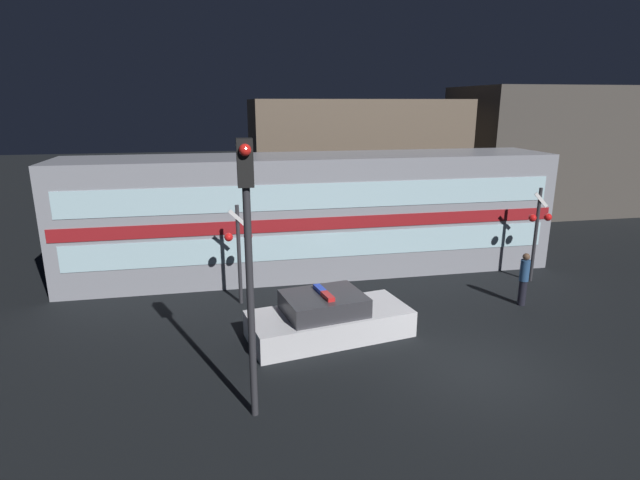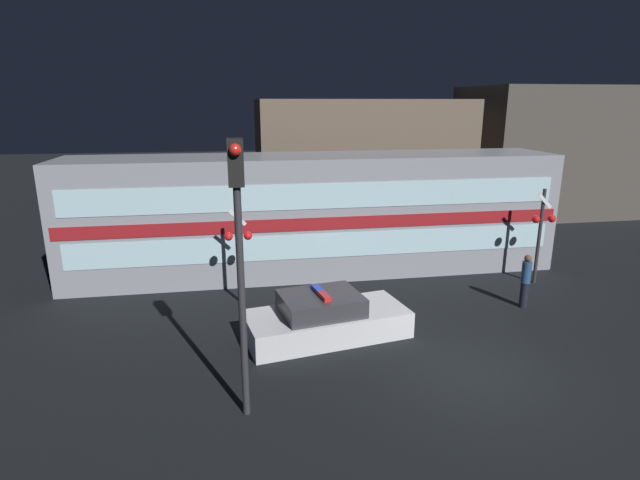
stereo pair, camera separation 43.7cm
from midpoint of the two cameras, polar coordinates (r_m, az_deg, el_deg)
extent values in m
plane|color=black|center=(13.41, 16.19, -14.00)|extent=(120.00, 120.00, 0.00)
cube|color=gray|center=(19.33, -1.46, 2.95)|extent=(18.54, 3.13, 4.54)
cube|color=maroon|center=(17.82, -0.60, 1.87)|extent=(18.17, 0.03, 0.45)
cube|color=silver|center=(18.03, -0.59, -0.65)|extent=(17.61, 0.02, 0.91)
cube|color=silver|center=(17.61, -0.61, 5.03)|extent=(17.61, 0.02, 0.91)
cube|color=silver|center=(14.40, 0.22, -9.53)|extent=(4.83, 2.71, 0.75)
cube|color=#333338|center=(14.08, -0.47, -7.28)|extent=(2.46, 2.06, 0.54)
cube|color=red|center=(13.70, -0.04, -6.45)|extent=(0.30, 0.61, 0.12)
cube|color=blue|center=(14.20, -0.90, -5.64)|extent=(0.30, 0.61, 0.12)
cylinder|color=black|center=(17.67, 21.45, -5.63)|extent=(0.25, 0.25, 0.84)
cylinder|color=navy|center=(17.42, 21.69, -3.26)|extent=(0.30, 0.30, 0.70)
sphere|color=brown|center=(17.28, 21.85, -1.79)|extent=(0.23, 0.23, 0.23)
cylinder|color=#2D2D33|center=(19.78, 22.83, 0.48)|extent=(0.12, 0.12, 3.51)
sphere|color=red|center=(19.33, 22.52, 2.34)|extent=(0.28, 0.28, 0.28)
sphere|color=red|center=(19.68, 24.01, 2.39)|extent=(0.28, 0.28, 0.28)
cube|color=white|center=(19.44, 23.37, 4.22)|extent=(0.58, 0.03, 0.58)
cylinder|color=#2D2D33|center=(16.43, -9.98, -1.74)|extent=(0.12, 0.12, 3.33)
sphere|color=red|center=(16.11, -11.17, 0.32)|extent=(0.28, 0.28, 0.28)
sphere|color=red|center=(16.12, -8.99, 0.43)|extent=(0.28, 0.28, 0.28)
cube|color=white|center=(16.03, -10.18, 2.50)|extent=(0.58, 0.03, 0.58)
cylinder|color=#2D2D33|center=(10.26, -9.14, -7.67)|extent=(0.15, 0.15, 4.92)
cube|color=black|center=(9.51, -9.89, 8.69)|extent=(0.30, 0.30, 0.90)
sphere|color=red|center=(9.29, -9.92, 10.10)|extent=(0.23, 0.23, 0.23)
cube|color=brown|center=(28.12, 3.27, 9.01)|extent=(11.04, 6.58, 6.61)
cube|color=#47423D|center=(33.86, 24.86, 9.35)|extent=(11.63, 6.53, 7.34)
camera|label=1|loc=(0.22, -90.76, -0.21)|focal=28.00mm
camera|label=2|loc=(0.22, 89.24, 0.21)|focal=28.00mm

